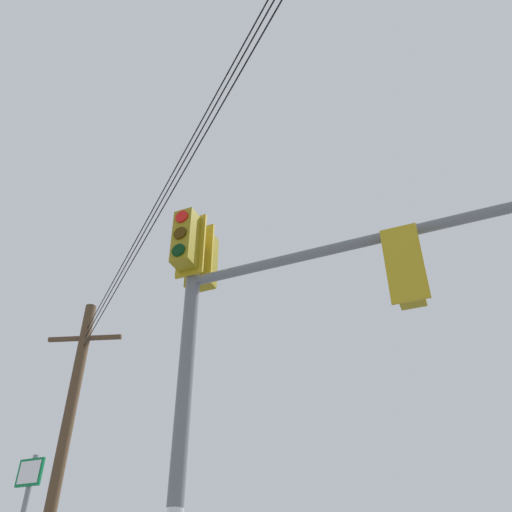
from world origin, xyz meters
TOP-DOWN VIEW (x-y plane):
  - signal_mast_assembly at (-1.21, -0.44)m, footprint 5.56×2.09m
  - utility_pole_wooden at (8.82, -4.29)m, footprint 2.04×1.42m
  - overhead_wire_span at (-1.26, 0.22)m, footprint 20.16×9.04m

SIDE VIEW (x-z plane):
  - signal_mast_assembly at x=-1.21m, z-range 1.40..7.96m
  - utility_pole_wooden at x=8.82m, z-range 0.11..10.25m
  - overhead_wire_span at x=-1.26m, z-range 8.35..9.29m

